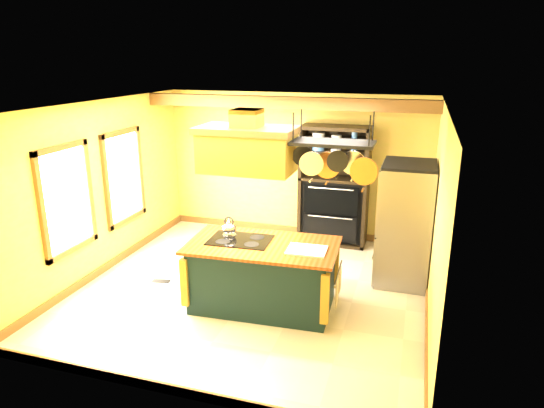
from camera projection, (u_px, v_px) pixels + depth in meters
The scene contains 15 objects.
floor at pixel (253, 288), 7.25m from camera, with size 5.00×5.00×0.00m, color beige.
ceiling at pixel (250, 106), 6.46m from camera, with size 5.00×5.00×0.00m, color white.
wall_back at pixel (296, 166), 9.14m from camera, with size 5.00×0.02×2.70m, color #E2B352.
wall_front at pixel (164, 276), 4.57m from camera, with size 5.00×0.02×2.70m, color #E2B352.
wall_left at pixel (101, 189), 7.56m from camera, with size 0.02×5.00×2.70m, color #E2B352.
wall_right at pixel (437, 219), 6.15m from camera, with size 0.02×5.00×2.70m, color #E2B352.
ceiling_beam at pixel (285, 103), 8.05m from camera, with size 5.00×0.15×0.20m, color brown.
window_near at pixel (67, 200), 6.80m from camera, with size 0.06×1.06×1.56m.
window_far at pixel (124, 177), 8.08m from camera, with size 0.06×1.06×1.56m.
kitchen_island at pixel (263, 275), 6.63m from camera, with size 2.07×1.22×1.11m.
range_hood at pixel (247, 147), 6.17m from camera, with size 1.26×0.71×0.80m.
pot_rack at pixel (334, 153), 5.86m from camera, with size 1.09×0.50×0.84m.
refrigerator at pixel (404, 226), 7.29m from camera, with size 0.78×0.93×1.81m.
hutch at pixel (334, 198), 8.85m from camera, with size 1.23×0.56×2.17m.
floor_register at pixel (161, 281), 7.48m from camera, with size 0.28×0.12×0.01m, color black.
Camera 1 is at (2.20, -6.19, 3.34)m, focal length 32.00 mm.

